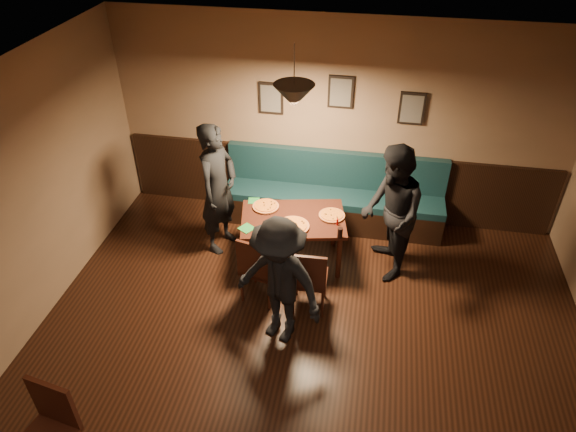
# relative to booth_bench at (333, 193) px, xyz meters

# --- Properties ---
(floor) EXTENTS (7.00, 7.00, 0.00)m
(floor) POSITION_rel_booth_bench_xyz_m (0.00, -3.20, -0.50)
(floor) COLOR black
(floor) RESTS_ON ground
(ceiling) EXTENTS (7.00, 7.00, 0.00)m
(ceiling) POSITION_rel_booth_bench_xyz_m (0.00, -3.20, 2.30)
(ceiling) COLOR silver
(ceiling) RESTS_ON ground
(wall_back) EXTENTS (6.00, 0.00, 6.00)m
(wall_back) POSITION_rel_booth_bench_xyz_m (0.00, 0.30, 0.90)
(wall_back) COLOR #8C704F
(wall_back) RESTS_ON ground
(wainscot) EXTENTS (5.88, 0.06, 1.00)m
(wainscot) POSITION_rel_booth_bench_xyz_m (0.00, 0.27, 0.00)
(wainscot) COLOR black
(wainscot) RESTS_ON ground
(booth_bench) EXTENTS (3.00, 0.60, 1.00)m
(booth_bench) POSITION_rel_booth_bench_xyz_m (0.00, 0.00, 0.00)
(booth_bench) COLOR #0F232D
(booth_bench) RESTS_ON ground
(picture_left) EXTENTS (0.32, 0.04, 0.42)m
(picture_left) POSITION_rel_booth_bench_xyz_m (-0.90, 0.27, 1.20)
(picture_left) COLOR black
(picture_left) RESTS_ON wall_back
(picture_center) EXTENTS (0.32, 0.04, 0.42)m
(picture_center) POSITION_rel_booth_bench_xyz_m (0.00, 0.27, 1.35)
(picture_center) COLOR black
(picture_center) RESTS_ON wall_back
(picture_right) EXTENTS (0.32, 0.04, 0.42)m
(picture_right) POSITION_rel_booth_bench_xyz_m (0.90, 0.27, 1.20)
(picture_right) COLOR black
(picture_right) RESTS_ON wall_back
(pendant_lamp) EXTENTS (0.44, 0.44, 0.25)m
(pendant_lamp) POSITION_rel_booth_bench_xyz_m (-0.40, -0.90, 1.75)
(pendant_lamp) COLOR black
(pendant_lamp) RESTS_ON ceiling
(dining_table) EXTENTS (1.39, 1.04, 0.67)m
(dining_table) POSITION_rel_booth_bench_xyz_m (-0.40, -0.90, -0.16)
(dining_table) COLOR black
(dining_table) RESTS_ON floor
(chair_near_left) EXTENTS (0.48, 0.48, 0.91)m
(chair_near_left) POSITION_rel_booth_bench_xyz_m (-0.65, -1.60, -0.05)
(chair_near_left) COLOR #301D0D
(chair_near_left) RESTS_ON floor
(chair_near_right) EXTENTS (0.40, 0.40, 0.88)m
(chair_near_right) POSITION_rel_booth_bench_xyz_m (-0.08, -1.66, -0.06)
(chair_near_right) COLOR black
(chair_near_right) RESTS_ON floor
(diner_left) EXTENTS (0.59, 0.74, 1.76)m
(diner_left) POSITION_rel_booth_bench_xyz_m (-1.38, -0.74, 0.38)
(diner_left) COLOR black
(diner_left) RESTS_ON floor
(diner_right) EXTENTS (0.83, 0.97, 1.73)m
(diner_right) POSITION_rel_booth_bench_xyz_m (0.76, -0.88, 0.36)
(diner_right) COLOR black
(diner_right) RESTS_ON floor
(diner_front) EXTENTS (1.13, 0.89, 1.53)m
(diner_front) POSITION_rel_booth_bench_xyz_m (-0.33, -2.16, 0.26)
(diner_front) COLOR black
(diner_front) RESTS_ON floor
(pizza_a) EXTENTS (0.37, 0.37, 0.04)m
(pizza_a) POSITION_rel_booth_bench_xyz_m (-0.77, -0.75, 0.19)
(pizza_a) COLOR gold
(pizza_a) RESTS_ON dining_table
(pizza_b) EXTENTS (0.45, 0.45, 0.04)m
(pizza_b) POSITION_rel_booth_bench_xyz_m (-0.37, -1.10, 0.20)
(pizza_b) COLOR gold
(pizza_b) RESTS_ON dining_table
(pizza_c) EXTENTS (0.41, 0.41, 0.04)m
(pizza_c) POSITION_rel_booth_bench_xyz_m (0.06, -0.79, 0.19)
(pizza_c) COLOR #C58725
(pizza_c) RESTS_ON dining_table
(soda_glass) EXTENTS (0.06, 0.06, 0.13)m
(soda_glass) POSITION_rel_booth_bench_xyz_m (0.20, -1.19, 0.24)
(soda_glass) COLOR black
(soda_glass) RESTS_ON dining_table
(tabasco_bottle) EXTENTS (0.03, 0.03, 0.11)m
(tabasco_bottle) POSITION_rel_booth_bench_xyz_m (0.15, -0.95, 0.23)
(tabasco_bottle) COLOR #9A0805
(tabasco_bottle) RESTS_ON dining_table
(napkin_a) EXTENTS (0.16, 0.16, 0.01)m
(napkin_a) POSITION_rel_booth_bench_xyz_m (-0.96, -0.63, 0.18)
(napkin_a) COLOR #1E712E
(napkin_a) RESTS_ON dining_table
(napkin_b) EXTENTS (0.22, 0.22, 0.01)m
(napkin_b) POSITION_rel_booth_bench_xyz_m (-0.90, -1.21, 0.18)
(napkin_b) COLOR #1C692A
(napkin_b) RESTS_ON dining_table
(cutlery_set) EXTENTS (0.17, 0.02, 0.00)m
(cutlery_set) POSITION_rel_booth_bench_xyz_m (-0.46, -1.29, 0.18)
(cutlery_set) COLOR silver
(cutlery_set) RESTS_ON dining_table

